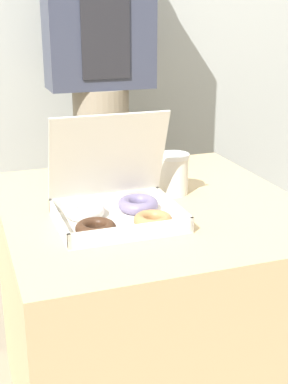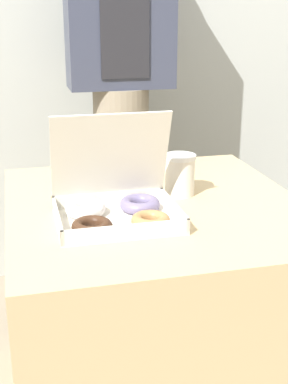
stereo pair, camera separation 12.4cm
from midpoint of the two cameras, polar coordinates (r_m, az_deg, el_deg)
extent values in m
cube|color=tan|center=(1.68, 3.31, -12.61)|extent=(0.83, 0.88, 0.71)
cube|color=silver|center=(1.38, -0.31, -3.17)|extent=(0.31, 0.25, 0.01)
cube|color=silver|center=(1.35, -6.62, -2.93)|extent=(0.01, 0.25, 0.04)
cube|color=silver|center=(1.42, 5.70, -1.82)|extent=(0.01, 0.25, 0.04)
cube|color=silver|center=(1.27, 0.97, -4.31)|extent=(0.31, 0.01, 0.04)
cube|color=silver|center=(1.49, -1.40, -0.72)|extent=(0.31, 0.01, 0.04)
cube|color=silver|center=(1.41, -1.11, 3.94)|extent=(0.31, 0.09, 0.24)
torus|color=#422819|center=(1.31, -2.88, -3.71)|extent=(0.14, 0.14, 0.03)
torus|color=white|center=(1.41, -3.79, -1.81)|extent=(0.13, 0.13, 0.03)
torus|color=#B27F4C|center=(1.34, 3.36, -3.09)|extent=(0.13, 0.13, 0.03)
torus|color=slate|center=(1.45, 2.01, -1.35)|extent=(0.12, 0.12, 0.03)
cylinder|color=silver|center=(1.58, 6.10, 1.60)|extent=(0.09, 0.09, 0.11)
cylinder|color=white|center=(1.56, 6.17, 3.74)|extent=(0.09, 0.09, 0.01)
cylinder|color=gray|center=(2.29, -0.80, -0.53)|extent=(0.23, 0.23, 0.93)
cube|color=#383D51|center=(2.16, -0.90, 18.85)|extent=(0.41, 0.19, 0.59)
cube|color=#232328|center=(2.07, -0.25, 17.20)|extent=(0.19, 0.01, 0.38)
camera|label=1|loc=(0.06, -87.43, 0.89)|focal=50.00mm
camera|label=2|loc=(0.06, 92.57, -0.89)|focal=50.00mm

